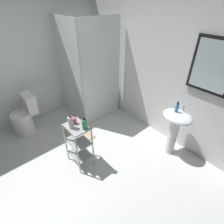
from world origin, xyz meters
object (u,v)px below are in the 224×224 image
hand_soap_bottle (177,108)px  bath_mat (78,134)px  rinse_cup (74,121)px  shower_stall (89,94)px  storage_cart (79,142)px  lotion_bottle_white (71,122)px  body_wash_bottle_green (85,124)px  toilet (25,118)px  pedestal_sink (175,125)px

hand_soap_bottle → bath_mat: size_ratio=0.29×
hand_soap_bottle → rinse_cup: hand_soap_bottle is taller
hand_soap_bottle → rinse_cup: 1.53m
shower_stall → storage_cart: bearing=-41.0°
lotion_bottle_white → body_wash_bottle_green: lotion_bottle_white is taller
body_wash_bottle_green → bath_mat: size_ratio=0.32×
shower_stall → toilet: shower_stall is taller
toilet → hand_soap_bottle: hand_soap_bottle is taller
storage_cart → lotion_bottle_white: lotion_bottle_white is taller
toilet → rinse_cup: rinse_cup is taller
pedestal_sink → body_wash_bottle_green: 1.42m
toilet → body_wash_bottle_green: body_wash_bottle_green is taller
toilet → storage_cart: toilet is taller
hand_soap_bottle → lotion_bottle_white: hand_soap_bottle is taller
lotion_bottle_white → shower_stall: bearing=136.7°
body_wash_bottle_green → rinse_cup: size_ratio=1.98×
lotion_bottle_white → bath_mat: (-0.59, 0.38, -0.83)m
toilet → hand_soap_bottle: bearing=38.1°
toilet → pedestal_sink: bearing=37.4°
body_wash_bottle_green → pedestal_sink: bearing=60.4°
shower_stall → body_wash_bottle_green: (1.23, -0.89, 0.36)m
rinse_cup → bath_mat: bearing=150.6°
toilet → storage_cart: bearing=15.5°
pedestal_sink → lotion_bottle_white: lotion_bottle_white is taller
hand_soap_bottle → body_wash_bottle_green: 1.38m
toilet → rinse_cup: size_ratio=7.86×
toilet → body_wash_bottle_green: size_ratio=3.96×
toilet → lotion_bottle_white: (1.34, 0.31, 0.52)m
shower_stall → storage_cart: 1.46m
storage_cart → bath_mat: bearing=152.4°
lotion_bottle_white → pedestal_sink: bearing=58.4°
shower_stall → body_wash_bottle_green: size_ratio=10.43×
lotion_bottle_white → rinse_cup: lotion_bottle_white is taller
pedestal_sink → rinse_cup: 1.56m
rinse_cup → lotion_bottle_white: bearing=-53.9°
storage_cart → body_wash_bottle_green: body_wash_bottle_green is taller
pedestal_sink → hand_soap_bottle: bearing=173.9°
toilet → bath_mat: toilet is taller
rinse_cup → hand_soap_bottle: bearing=56.5°
shower_stall → rinse_cup: size_ratio=20.68×
pedestal_sink → body_wash_bottle_green: body_wash_bottle_green is taller
rinse_cup → bath_mat: rinse_cup is taller
shower_stall → bath_mat: shower_stall is taller
lotion_bottle_white → bath_mat: bearing=147.2°
body_wash_bottle_green → rinse_cup: bearing=-165.5°
hand_soap_bottle → bath_mat: 1.90m
shower_stall → hand_soap_bottle: bearing=10.0°
storage_cart → body_wash_bottle_green: bearing=30.0°
pedestal_sink → toilet: 2.74m
shower_stall → storage_cart: shower_stall is taller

